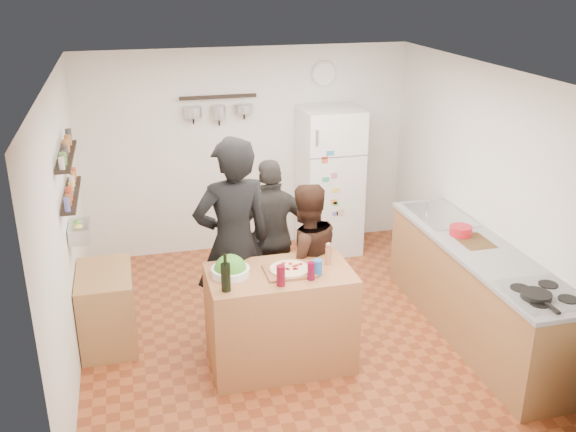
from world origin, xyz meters
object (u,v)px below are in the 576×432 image
object	(u,v)px
salad_bowl	(230,271)
fridge	(329,181)
side_table	(107,308)
person_center	(305,261)
person_back	(272,236)
wall_clock	(324,74)
counter_run	(476,292)
red_bowl	(461,231)
salt_canister	(317,267)
person_left	(233,244)
pepper_mill	(328,256)
skillet	(536,295)
prep_island	(280,318)
wine_bottle	(226,277)

from	to	relation	value
salad_bowl	fridge	distance (m)	2.79
salad_bowl	side_table	xyz separation A→B (m)	(-1.08, 0.69, -0.58)
person_center	person_back	size ratio (longest dim) A/B	0.95
wall_clock	counter_run	bearing A→B (deg)	-74.08
red_bowl	side_table	size ratio (longest dim) A/B	0.27
salt_canister	person_left	distance (m)	0.86
salt_canister	side_table	bearing A→B (deg)	154.41
red_bowl	side_table	xyz separation A→B (m)	(-3.39, 0.40, -0.60)
pepper_mill	skillet	size ratio (longest dim) A/B	0.68
prep_island	counter_run	xyz separation A→B (m)	(1.94, 0.02, -0.01)
salt_canister	red_bowl	size ratio (longest dim) A/B	0.61
salt_canister	skillet	world-z (taller)	salt_canister
salt_canister	fridge	size ratio (longest dim) A/B	0.07
person_left	prep_island	bearing A→B (deg)	114.56
person_center	red_bowl	bearing A→B (deg)	166.70
salad_bowl	pepper_mill	distance (m)	0.87
salt_canister	salad_bowl	bearing A→B (deg)	166.72
person_center	skillet	bearing A→B (deg)	127.26
person_left	fridge	bearing A→B (deg)	-138.35
wall_clock	salt_canister	bearing A→B (deg)	-107.89
salad_bowl	red_bowl	world-z (taller)	red_bowl
person_back	wall_clock	xyz separation A→B (m)	(1.03, 1.64, 1.34)
skillet	wall_clock	distance (m)	3.87
pepper_mill	person_back	distance (m)	1.02
prep_island	person_left	xyz separation A→B (m)	(-0.32, 0.48, 0.55)
pepper_mill	side_table	bearing A→B (deg)	160.47
side_table	salad_bowl	bearing A→B (deg)	-32.68
person_back	red_bowl	world-z (taller)	person_back
pepper_mill	salt_canister	size ratio (longest dim) A/B	1.23
pepper_mill	person_center	size ratio (longest dim) A/B	0.11
fridge	side_table	bearing A→B (deg)	-149.54
skillet	wall_clock	world-z (taller)	wall_clock
pepper_mill	salt_canister	bearing A→B (deg)	-131.42
prep_island	person_back	xyz separation A→B (m)	(0.17, 1.01, 0.35)
salt_canister	wall_clock	world-z (taller)	wall_clock
prep_island	person_back	bearing A→B (deg)	80.59
salad_bowl	red_bowl	bearing A→B (deg)	7.07
person_left	skillet	world-z (taller)	person_left
wine_bottle	fridge	xyz separation A→B (m)	(1.69, 2.54, -0.13)
salad_bowl	person_left	bearing A→B (deg)	76.67
person_back	skillet	xyz separation A→B (m)	(1.68, -1.98, 0.14)
salad_bowl	skillet	world-z (taller)	salad_bowl
person_left	person_center	bearing A→B (deg)	167.89
fridge	prep_island	bearing A→B (deg)	-117.23
wine_bottle	side_table	bearing A→B (deg)	136.04
wall_clock	salad_bowl	bearing A→B (deg)	-121.83
person_back	red_bowl	distance (m)	1.86
person_center	wall_clock	distance (m)	2.74
salt_canister	skillet	size ratio (longest dim) A/B	0.55
red_bowl	person_back	bearing A→B (deg)	158.60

